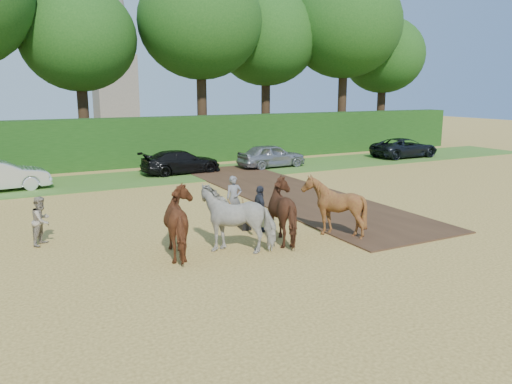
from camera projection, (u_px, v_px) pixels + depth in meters
name	position (u px, v px, depth m)	size (l,w,h in m)	color
ground	(359.00, 237.00, 16.33)	(120.00, 120.00, 0.00)	gold
earth_strip	(288.00, 193.00, 23.08)	(4.50, 17.00, 0.05)	#472D1C
grass_verge	(202.00, 173.00, 28.49)	(50.00, 5.00, 0.03)	#38601E
hedgerow	(176.00, 140.00, 32.10)	(46.00, 1.60, 3.00)	#14380F
spectator_near	(42.00, 221.00, 15.38)	(0.74, 0.58, 1.53)	#B0A48A
spectator_far	(260.00, 209.00, 16.77)	(0.93, 0.39, 1.58)	#23262F
plough_team	(263.00, 214.00, 15.38)	(6.67, 4.64, 1.97)	brown
parked_cars	(214.00, 161.00, 28.66)	(35.05, 3.00, 1.49)	silver
treeline	(132.00, 23.00, 32.59)	(48.70, 10.60, 14.21)	#382616
church	(111.00, 16.00, 63.14)	(5.20, 5.20, 27.00)	slate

